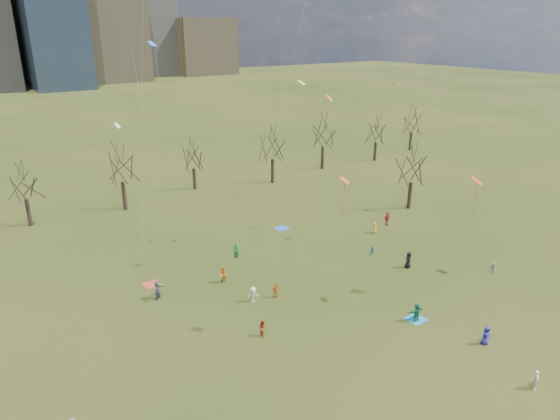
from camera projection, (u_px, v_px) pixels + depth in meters
ground at (359, 327)px, 42.41m from camera, size 500.00×500.00×0.00m
bare_tree_row at (177, 164)px, 69.06m from camera, size 113.04×29.80×9.50m
blanket_teal at (416, 319)px, 43.56m from camera, size 1.60×1.50×0.03m
blanket_navy at (282, 228)px, 63.14m from camera, size 1.60×1.50×0.03m
blanket_crimson at (152, 284)px, 49.46m from camera, size 1.60×1.50×0.03m
person_0 at (486, 336)px, 39.91m from camera, size 0.87×0.66×1.60m
person_1 at (536, 380)px, 35.00m from camera, size 0.65×0.63×1.50m
person_2 at (263, 328)px, 41.05m from camera, size 0.61×0.76×1.50m
person_3 at (493, 268)px, 51.53m from camera, size 0.67×0.88×1.20m
person_4 at (276, 290)px, 46.82m from camera, size 0.94×0.50×1.53m
person_5 at (417, 312)px, 43.03m from camera, size 1.70×0.74×1.78m
person_6 at (409, 260)px, 52.58m from camera, size 1.02×0.82×1.81m
person_8 at (372, 251)px, 55.56m from camera, size 0.62×0.64×1.05m
person_9 at (253, 294)px, 46.11m from camera, size 1.12×0.93×1.51m
person_10 at (387, 219)px, 63.97m from camera, size 1.01×0.42×1.71m
person_11 at (158, 290)px, 46.56m from camera, size 1.72×1.51×1.88m
person_12 at (375, 228)px, 61.47m from camera, size 0.61×0.79×1.42m
person_13 at (236, 251)px, 54.78m from camera, size 0.76×0.74×1.76m
person_14 at (224, 275)px, 49.47m from camera, size 1.08×1.07×1.76m
kites_airborne at (328, 131)px, 51.73m from camera, size 44.60×36.72×33.85m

